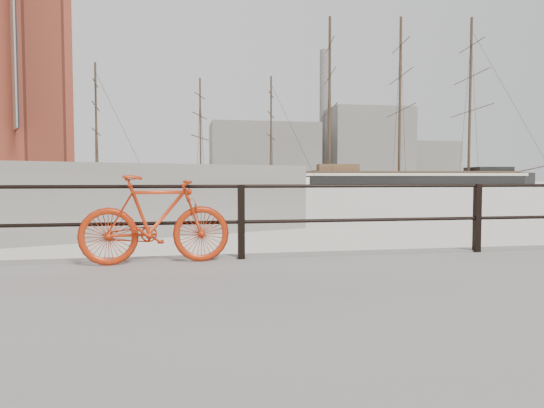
{
  "coord_description": "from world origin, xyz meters",
  "views": [
    {
      "loc": [
        -4.26,
        -6.6,
        1.43
      ],
      "look_at": [
        -2.78,
        1.5,
        1.0
      ],
      "focal_mm": 32.0,
      "sensor_mm": 36.0,
      "label": 1
    }
  ],
  "objects_px": {
    "bicycle": "(156,220)",
    "schooner_left": "(55,189)",
    "barque_black": "(399,185)",
    "schooner_mid": "(236,187)"
  },
  "relations": [
    {
      "from": "bicycle",
      "to": "schooner_left",
      "type": "bearing_deg",
      "value": 99.88
    },
    {
      "from": "barque_black",
      "to": "schooner_left",
      "type": "xyz_separation_m",
      "value": [
        -64.3,
        -23.19,
        0.0
      ]
    },
    {
      "from": "bicycle",
      "to": "schooner_left",
      "type": "relative_size",
      "value": 0.07
    },
    {
      "from": "schooner_left",
      "to": "barque_black",
      "type": "bearing_deg",
      "value": 15.99
    },
    {
      "from": "bicycle",
      "to": "schooner_mid",
      "type": "relative_size",
      "value": 0.07
    },
    {
      "from": "barque_black",
      "to": "schooner_mid",
      "type": "xyz_separation_m",
      "value": [
        -36.91,
        -13.64,
        0.0
      ]
    },
    {
      "from": "bicycle",
      "to": "schooner_left",
      "type": "height_order",
      "value": "schooner_left"
    },
    {
      "from": "bicycle",
      "to": "barque_black",
      "type": "relative_size",
      "value": 0.03
    },
    {
      "from": "barque_black",
      "to": "schooner_mid",
      "type": "distance_m",
      "value": 39.35
    },
    {
      "from": "bicycle",
      "to": "schooner_mid",
      "type": "distance_m",
      "value": 78.84
    }
  ]
}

